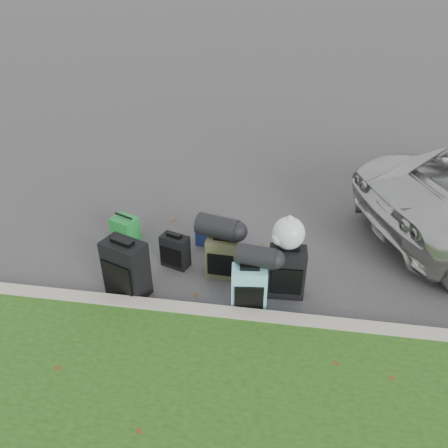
# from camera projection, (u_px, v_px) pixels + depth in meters

# --- Properties ---
(ground) EXTENTS (120.00, 120.00, 0.00)m
(ground) POSITION_uv_depth(u_px,v_px,m) (229.00, 267.00, 5.82)
(ground) COLOR #383535
(ground) RESTS_ON ground
(curb) EXTENTS (120.00, 0.18, 0.15)m
(curb) POSITION_uv_depth(u_px,v_px,m) (217.00, 315.00, 4.94)
(curb) COLOR #9E937F
(curb) RESTS_ON ground
(suitcase_small_black) EXTENTS (0.41, 0.30, 0.45)m
(suitcase_small_black) POSITION_uv_depth(u_px,v_px,m) (175.00, 251.00, 5.75)
(suitcase_small_black) COLOR black
(suitcase_small_black) RESTS_ON ground
(suitcase_large_black_left) EXTENTS (0.58, 0.47, 0.73)m
(suitcase_large_black_left) POSITION_uv_depth(u_px,v_px,m) (126.00, 269.00, 5.20)
(suitcase_large_black_left) COLOR black
(suitcase_large_black_left) RESTS_ON ground
(suitcase_olive) EXTENTS (0.41, 0.27, 0.55)m
(suitcase_olive) POSITION_uv_depth(u_px,v_px,m) (223.00, 257.00, 5.56)
(suitcase_olive) COLOR #3B3A24
(suitcase_olive) RESTS_ON ground
(suitcase_teal) EXTENTS (0.42, 0.28, 0.57)m
(suitcase_teal) POSITION_uv_depth(u_px,v_px,m) (249.00, 289.00, 5.01)
(suitcase_teal) COLOR #58A4AF
(suitcase_teal) RESTS_ON ground
(suitcase_large_black_right) EXTENTS (0.44, 0.28, 0.65)m
(suitcase_large_black_right) POSITION_uv_depth(u_px,v_px,m) (287.00, 272.00, 5.21)
(suitcase_large_black_right) COLOR black
(suitcase_large_black_right) RESTS_ON ground
(tote_green) EXTENTS (0.42, 0.38, 0.38)m
(tote_green) POSITION_uv_depth(u_px,v_px,m) (125.00, 230.00, 6.27)
(tote_green) COLOR #1B7D2E
(tote_green) RESTS_ON ground
(tote_navy) EXTENTS (0.30, 0.26, 0.29)m
(tote_navy) POSITION_uv_depth(u_px,v_px,m) (207.00, 235.00, 6.23)
(tote_navy) COLOR navy
(tote_navy) RESTS_ON ground
(duffel_left) EXTENTS (0.58, 0.40, 0.28)m
(duffel_left) POSITION_uv_depth(u_px,v_px,m) (218.00, 227.00, 5.39)
(duffel_left) COLOR black
(duffel_left) RESTS_ON suitcase_olive
(duffel_right) EXTENTS (0.46, 0.30, 0.24)m
(duffel_right) POSITION_uv_depth(u_px,v_px,m) (256.00, 256.00, 4.86)
(duffel_right) COLOR black
(duffel_right) RESTS_ON suitcase_teal
(trash_bag) EXTENTS (0.38, 0.38, 0.38)m
(trash_bag) POSITION_uv_depth(u_px,v_px,m) (289.00, 233.00, 4.99)
(trash_bag) COLOR silver
(trash_bag) RESTS_ON suitcase_large_black_right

